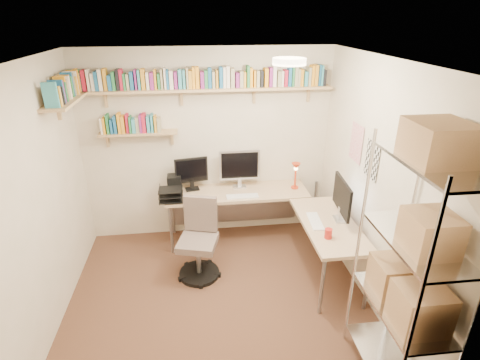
% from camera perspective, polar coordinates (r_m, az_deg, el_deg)
% --- Properties ---
extents(ground, '(3.20, 3.20, 0.00)m').
position_cam_1_polar(ground, '(4.26, -3.29, -17.92)').
color(ground, '#48271E').
rests_on(ground, ground).
extents(room_shell, '(3.24, 3.04, 2.52)m').
position_cam_1_polar(room_shell, '(3.43, -3.83, 1.71)').
color(room_shell, beige).
rests_on(room_shell, ground).
extents(wall_shelves, '(3.12, 1.09, 0.80)m').
position_cam_1_polar(wall_shelves, '(4.54, -10.46, 13.32)').
color(wall_shelves, tan).
rests_on(wall_shelves, ground).
extents(corner_desk, '(2.20, 1.86, 1.24)m').
position_cam_1_polar(corner_desk, '(4.71, 1.52, -3.00)').
color(corner_desk, tan).
rests_on(corner_desk, ground).
extents(office_chair, '(0.51, 0.53, 0.95)m').
position_cam_1_polar(office_chair, '(4.43, -6.25, -9.69)').
color(office_chair, black).
rests_on(office_chair, ground).
extents(wire_rack, '(0.45, 0.91, 2.24)m').
position_cam_1_polar(wire_rack, '(2.97, 25.42, -9.66)').
color(wire_rack, silver).
rests_on(wire_rack, ground).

